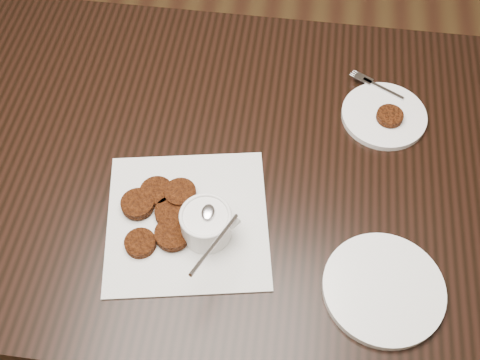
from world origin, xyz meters
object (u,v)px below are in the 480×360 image
at_px(sauce_ramekin, 205,215).
at_px(plate_empty, 384,289).
at_px(table, 196,241).
at_px(napkin, 187,220).
at_px(plate_with_patty, 385,113).

bearing_deg(sauce_ramekin, plate_empty, -12.35).
xyz_separation_m(table, napkin, (0.03, -0.15, 0.38)).
bearing_deg(napkin, sauce_ramekin, -26.96).
bearing_deg(table, plate_empty, -31.03).
distance_m(sauce_ramekin, plate_with_patty, 0.46).
bearing_deg(plate_empty, sauce_ramekin, 167.65).
bearing_deg(sauce_ramekin, napkin, 153.04).
bearing_deg(plate_empty, plate_with_patty, 89.71).
height_order(table, plate_empty, plate_empty).
xyz_separation_m(table, plate_with_patty, (0.40, 0.16, 0.39)).
bearing_deg(napkin, plate_empty, -14.11).
bearing_deg(plate_empty, napkin, 165.89).
distance_m(table, plate_empty, 0.60).
xyz_separation_m(napkin, plate_empty, (0.37, -0.09, 0.01)).
xyz_separation_m(table, plate_empty, (0.40, -0.24, 0.38)).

